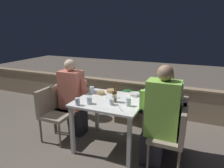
% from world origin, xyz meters
% --- Properties ---
extents(ground_plane, '(16.00, 16.00, 0.00)m').
position_xyz_m(ground_plane, '(0.00, 0.00, 0.00)').
color(ground_plane, '#665B51').
extents(parapet_wall, '(9.00, 0.18, 0.65)m').
position_xyz_m(parapet_wall, '(0.00, 1.45, 0.33)').
color(parapet_wall, tan).
rests_on(parapet_wall, ground_plane).
extents(dining_table, '(0.94, 0.85, 0.75)m').
position_xyz_m(dining_table, '(0.00, 0.00, 0.65)').
color(dining_table, white).
rests_on(dining_table, ground_plane).
extents(planter_hedge, '(0.87, 0.47, 0.63)m').
position_xyz_m(planter_hedge, '(0.19, 0.93, 0.35)').
color(planter_hedge, brown).
rests_on(planter_hedge, ground_plane).
extents(chair_left_near, '(0.43, 0.42, 0.84)m').
position_xyz_m(chair_left_near, '(-0.95, -0.15, 0.51)').
color(chair_left_near, gray).
rests_on(chair_left_near, ground_plane).
extents(chair_left_far, '(0.43, 0.42, 0.84)m').
position_xyz_m(chair_left_far, '(-0.93, 0.15, 0.51)').
color(chair_left_far, gray).
rests_on(chair_left_far, ground_plane).
extents(person_coral_top, '(0.47, 0.26, 1.27)m').
position_xyz_m(person_coral_top, '(-0.74, 0.15, 0.64)').
color(person_coral_top, '#282833').
rests_on(person_coral_top, ground_plane).
extents(chair_right_near, '(0.43, 0.42, 0.84)m').
position_xyz_m(chair_right_near, '(0.92, -0.15, 0.51)').
color(chair_right_near, gray).
rests_on(chair_right_near, ground_plane).
extents(person_green_blouse, '(0.48, 0.26, 1.34)m').
position_xyz_m(person_green_blouse, '(0.74, -0.15, 0.68)').
color(person_green_blouse, '#282833').
rests_on(person_green_blouse, ground_plane).
extents(chair_right_far, '(0.43, 0.42, 0.84)m').
position_xyz_m(chair_right_far, '(0.91, 0.14, 0.51)').
color(chair_right_far, gray).
rests_on(chair_right_far, ground_plane).
extents(person_blue_shirt, '(0.50, 0.26, 1.24)m').
position_xyz_m(person_blue_shirt, '(0.71, 0.14, 0.62)').
color(person_blue_shirt, '#282833').
rests_on(person_blue_shirt, ground_plane).
extents(beer_bottle, '(0.07, 0.07, 0.26)m').
position_xyz_m(beer_bottle, '(0.08, -0.05, 0.85)').
color(beer_bottle, brown).
rests_on(beer_bottle, dining_table).
extents(plate_0, '(0.23, 0.23, 0.01)m').
position_xyz_m(plate_0, '(-0.02, 0.13, 0.76)').
color(plate_0, white).
rests_on(plate_0, dining_table).
extents(bowl_0, '(0.17, 0.17, 0.04)m').
position_xyz_m(bowl_0, '(0.26, 0.31, 0.78)').
color(bowl_0, silver).
rests_on(bowl_0, dining_table).
extents(bowl_1, '(0.15, 0.15, 0.05)m').
position_xyz_m(bowl_1, '(-0.13, 0.33, 0.78)').
color(bowl_1, tan).
rests_on(bowl_1, dining_table).
extents(bowl_2, '(0.12, 0.12, 0.05)m').
position_xyz_m(bowl_2, '(-0.24, 0.17, 0.78)').
color(bowl_2, tan).
rests_on(bowl_2, dining_table).
extents(glass_cup_0, '(0.08, 0.08, 0.11)m').
position_xyz_m(glass_cup_0, '(-0.39, 0.15, 0.81)').
color(glass_cup_0, silver).
rests_on(glass_cup_0, dining_table).
extents(glass_cup_1, '(0.07, 0.07, 0.08)m').
position_xyz_m(glass_cup_1, '(0.09, -0.17, 0.79)').
color(glass_cup_1, silver).
rests_on(glass_cup_1, dining_table).
extents(glass_cup_2, '(0.07, 0.07, 0.09)m').
position_xyz_m(glass_cup_2, '(-0.20, -0.25, 0.80)').
color(glass_cup_2, silver).
rests_on(glass_cup_2, dining_table).
extents(glass_cup_3, '(0.07, 0.07, 0.10)m').
position_xyz_m(glass_cup_3, '(-0.32, -0.36, 0.80)').
color(glass_cup_3, silver).
rests_on(glass_cup_3, dining_table).
extents(glass_cup_4, '(0.07, 0.07, 0.11)m').
position_xyz_m(glass_cup_4, '(0.31, -0.12, 0.81)').
color(glass_cup_4, silver).
rests_on(glass_cup_4, dining_table).
extents(fork_0, '(0.12, 0.14, 0.01)m').
position_xyz_m(fork_0, '(0.25, -0.25, 0.76)').
color(fork_0, silver).
rests_on(fork_0, dining_table).
extents(potted_plant, '(0.38, 0.38, 0.81)m').
position_xyz_m(potted_plant, '(-1.03, 0.75, 0.50)').
color(potted_plant, '#9E5638').
rests_on(potted_plant, ground_plane).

